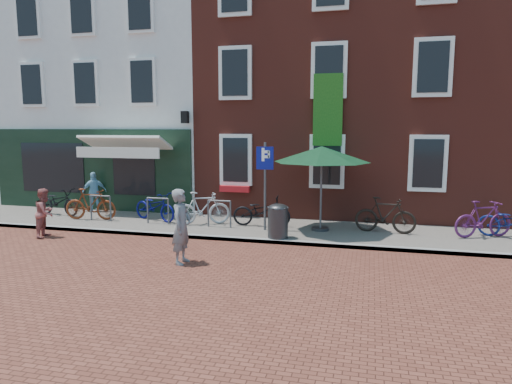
% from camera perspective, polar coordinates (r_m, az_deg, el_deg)
% --- Properties ---
extents(ground, '(80.00, 80.00, 0.00)m').
position_cam_1_polar(ground, '(12.95, -8.37, -5.77)').
color(ground, brown).
extents(sidewalk, '(24.00, 3.00, 0.10)m').
position_cam_1_polar(sidewalk, '(13.99, -2.22, -4.43)').
color(sidewalk, slate).
rests_on(sidewalk, ground).
extents(building_stucco, '(8.00, 8.00, 9.00)m').
position_cam_1_polar(building_stucco, '(21.10, -14.05, 11.72)').
color(building_stucco, silver).
rests_on(building_stucco, ground).
extents(building_brick_mid, '(6.00, 8.00, 10.00)m').
position_cam_1_polar(building_brick_mid, '(18.92, 5.54, 13.88)').
color(building_brick_mid, maroon).
rests_on(building_brick_mid, ground).
extents(building_brick_right, '(6.00, 8.00, 10.00)m').
position_cam_1_polar(building_brick_right, '(18.96, 24.28, 13.20)').
color(building_brick_right, maroon).
rests_on(building_brick_right, ground).
extents(litter_bin, '(0.55, 0.55, 1.00)m').
position_cam_1_polar(litter_bin, '(12.39, 2.73, -3.40)').
color(litter_bin, '#333335').
rests_on(litter_bin, sidewalk).
extents(parking_sign, '(0.50, 0.07, 2.55)m').
position_cam_1_polar(parking_sign, '(13.17, 1.12, 2.48)').
color(parking_sign, '#4C4C4F').
rests_on(parking_sign, sidewalk).
extents(parasol, '(2.75, 2.75, 2.54)m').
position_cam_1_polar(parasol, '(13.22, 8.18, 5.04)').
color(parasol, '#4C4C4F').
rests_on(parasol, sidewalk).
extents(woman, '(0.42, 0.63, 1.71)m').
position_cam_1_polar(woman, '(10.52, -9.23, -4.24)').
color(woman, slate).
rests_on(woman, ground).
extents(boy, '(0.64, 0.76, 1.38)m').
position_cam_1_polar(boy, '(14.22, -24.72, -2.35)').
color(boy, '#9D4F4A').
rests_on(boy, ground).
extents(cafe_person, '(0.84, 0.81, 1.41)m').
position_cam_1_polar(cafe_person, '(17.23, -19.44, 0.03)').
color(cafe_person, '#86C0DC').
rests_on(cafe_person, sidewalk).
extents(bicycle_0, '(1.82, 0.90, 0.92)m').
position_cam_1_polar(bicycle_0, '(16.99, -23.34, -1.11)').
color(bicycle_0, black).
rests_on(bicycle_0, sidewalk).
extents(bicycle_1, '(1.74, 0.71, 1.02)m').
position_cam_1_polar(bicycle_1, '(15.74, -19.87, -1.43)').
color(bicycle_1, '#652711').
rests_on(bicycle_1, sidewalk).
extents(bicycle_2, '(1.85, 1.20, 0.92)m').
position_cam_1_polar(bicycle_2, '(15.04, -12.45, -1.76)').
color(bicycle_2, '#090A58').
rests_on(bicycle_2, sidewalk).
extents(bicycle_3, '(1.74, 1.14, 1.02)m').
position_cam_1_polar(bicycle_3, '(14.18, -6.68, -2.01)').
color(bicycle_3, '#B0B0B3').
rests_on(bicycle_3, sidewalk).
extents(bicycle_4, '(1.80, 0.78, 0.92)m').
position_cam_1_polar(bicycle_4, '(13.87, 0.71, -2.39)').
color(bicycle_4, black).
rests_on(bicycle_4, sidewalk).
extents(bicycle_5, '(1.73, 0.66, 1.02)m').
position_cam_1_polar(bicycle_5, '(13.50, 15.76, -2.78)').
color(bicycle_5, black).
rests_on(bicycle_5, sidewalk).
extents(bicycle_7, '(1.74, 1.13, 1.02)m').
position_cam_1_polar(bicycle_7, '(13.88, 26.39, -3.03)').
color(bicycle_7, '#531B4E').
rests_on(bicycle_7, sidewalk).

